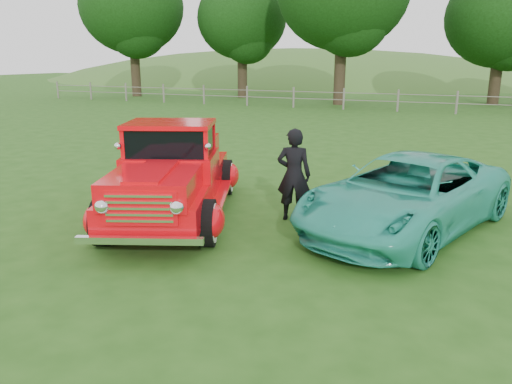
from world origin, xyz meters
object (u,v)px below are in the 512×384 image
at_px(tree_near_east, 503,17).
at_px(man, 294,175).
at_px(tree_mid_west, 242,19).
at_px(tree_far_west, 132,7).
at_px(red_pickup, 173,175).
at_px(teal_sedan, 407,194).

bearing_deg(tree_near_east, man, -98.98).
bearing_deg(tree_mid_west, tree_near_east, 3.37).
height_order(tree_far_west, tree_near_east, tree_far_west).
bearing_deg(red_pickup, teal_sedan, -8.96).
height_order(tree_mid_west, red_pickup, tree_mid_west).
distance_m(tree_mid_west, red_pickup, 29.17).
relative_size(tree_near_east, red_pickup, 1.58).
relative_size(tree_mid_west, tree_near_east, 1.02).
height_order(tree_mid_west, tree_near_east, tree_mid_west).
bearing_deg(man, teal_sedan, 174.65).
relative_size(teal_sedan, man, 2.73).
distance_m(tree_near_east, man, 27.79).
xyz_separation_m(teal_sedan, man, (-1.96, -0.18, 0.20)).
bearing_deg(tree_mid_west, man, -64.03).
relative_size(red_pickup, teal_sedan, 1.14).
bearing_deg(red_pickup, tree_far_west, 106.41).
xyz_separation_m(tree_far_west, red_pickup, (18.59, -24.76, -5.69)).
height_order(red_pickup, teal_sedan, red_pickup).
distance_m(tree_near_east, red_pickup, 28.84).
height_order(teal_sedan, man, man).
height_order(tree_mid_west, teal_sedan, tree_mid_west).
bearing_deg(tree_mid_west, teal_sedan, -60.49).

